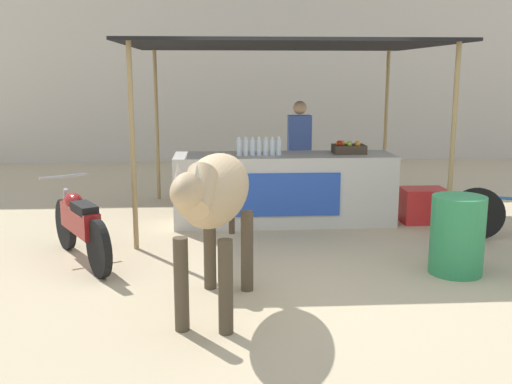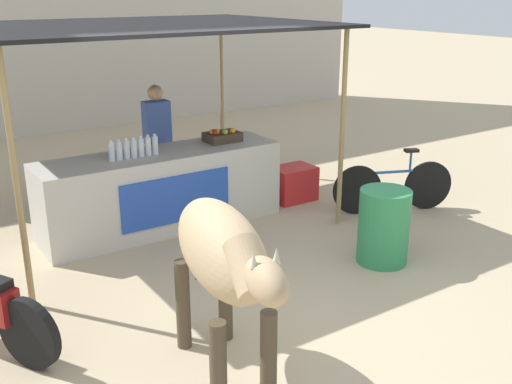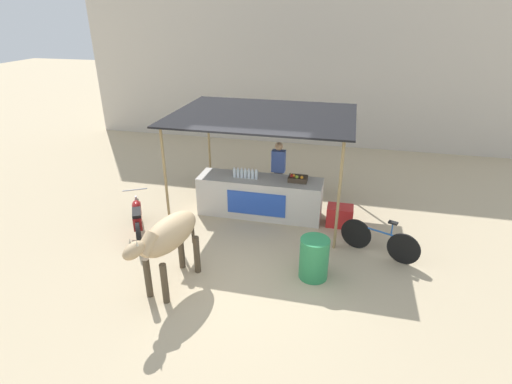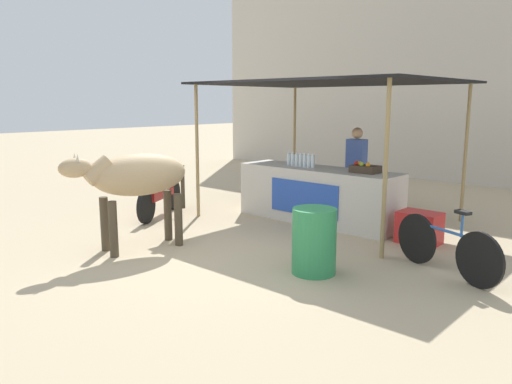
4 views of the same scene
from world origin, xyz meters
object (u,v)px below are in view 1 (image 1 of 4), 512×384
water_barrel (457,235)px  motorcycle_parked (80,224)px  cooler_box (423,205)px  cow (214,196)px  fruit_crate (348,148)px  stall_counter (284,189)px  vendor_behind_counter (299,155)px

water_barrel → motorcycle_parked: size_ratio=0.51×
cooler_box → cow: bearing=-133.8°
motorcycle_parked → fruit_crate: bearing=26.0°
stall_counter → water_barrel: 2.73m
fruit_crate → water_barrel: (0.66, -2.29, -0.62)m
vendor_behind_counter → water_barrel: bearing=-67.5°
vendor_behind_counter → cow: 4.06m
fruit_crate → vendor_behind_counter: (-0.58, 0.71, -0.18)m
water_barrel → vendor_behind_counter: bearing=112.5°
vendor_behind_counter → cow: vendor_behind_counter is taller
water_barrel → cooler_box: bearing=79.7°
vendor_behind_counter → water_barrel: 3.28m
fruit_crate → motorcycle_parked: (-3.33, -1.63, -0.60)m
stall_counter → fruit_crate: (0.89, 0.05, 0.55)m
water_barrel → motorcycle_parked: bearing=170.5°
stall_counter → vendor_behind_counter: bearing=67.6°
fruit_crate → cooler_box: (1.05, -0.14, -0.79)m
cooler_box → water_barrel: bearing=-100.3°
cooler_box → stall_counter: bearing=177.1°
vendor_behind_counter → cooler_box: (1.63, -0.85, -0.61)m
vendor_behind_counter → cow: size_ratio=0.89×
cow → motorcycle_parked: cow is taller
stall_counter → cow: bearing=-106.9°
fruit_crate → motorcycle_parked: fruit_crate is taller
water_barrel → fruit_crate: bearing=106.0°
water_barrel → motorcycle_parked: (-3.99, 0.67, 0.02)m
stall_counter → fruit_crate: 1.05m
stall_counter → water_barrel: bearing=-55.4°
cow → vendor_behind_counter: bearing=72.0°
stall_counter → cooler_box: size_ratio=5.00×
vendor_behind_counter → water_barrel: vendor_behind_counter is taller
stall_counter → motorcycle_parked: 2.91m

